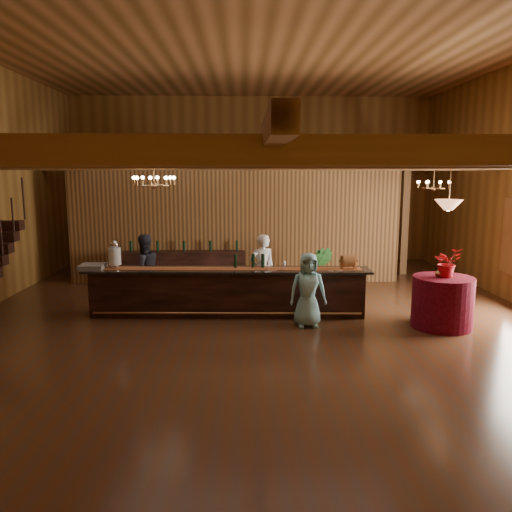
{
  "coord_description": "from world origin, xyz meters",
  "views": [
    {
      "loc": [
        -0.26,
        -10.1,
        3.0
      ],
      "look_at": [
        0.01,
        0.66,
        1.2
      ],
      "focal_mm": 35.0,
      "sensor_mm": 36.0,
      "label": 1
    }
  ],
  "objects_px": {
    "beverage_dispenser": "(115,255)",
    "bartender": "(262,270)",
    "backbar_shelf": "(185,268)",
    "round_table": "(442,302)",
    "chandelier_right": "(434,184)",
    "raffle_drum": "(348,261)",
    "chandelier_left": "(154,181)",
    "guest": "(308,290)",
    "tasting_bar": "(227,292)",
    "pendant_lamp": "(449,205)",
    "staff_second": "(144,270)",
    "floor_plant": "(320,269)"
  },
  "relations": [
    {
      "from": "beverage_dispenser",
      "to": "bartender",
      "type": "xyz_separation_m",
      "value": [
        3.14,
        0.68,
        -0.47
      ]
    },
    {
      "from": "beverage_dispenser",
      "to": "backbar_shelf",
      "type": "height_order",
      "value": "beverage_dispenser"
    },
    {
      "from": "backbar_shelf",
      "to": "bartender",
      "type": "bearing_deg",
      "value": -53.67
    },
    {
      "from": "round_table",
      "to": "chandelier_right",
      "type": "bearing_deg",
      "value": 74.98
    },
    {
      "from": "raffle_drum",
      "to": "chandelier_left",
      "type": "height_order",
      "value": "chandelier_left"
    },
    {
      "from": "round_table",
      "to": "guest",
      "type": "height_order",
      "value": "guest"
    },
    {
      "from": "bartender",
      "to": "backbar_shelf",
      "type": "bearing_deg",
      "value": -64.77
    },
    {
      "from": "tasting_bar",
      "to": "round_table",
      "type": "distance_m",
      "value": 4.34
    },
    {
      "from": "backbar_shelf",
      "to": "pendant_lamp",
      "type": "bearing_deg",
      "value": -42.12
    },
    {
      "from": "raffle_drum",
      "to": "chandelier_right",
      "type": "xyz_separation_m",
      "value": [
        2.42,
        1.87,
        1.55
      ]
    },
    {
      "from": "beverage_dispenser",
      "to": "staff_second",
      "type": "height_order",
      "value": "staff_second"
    },
    {
      "from": "bartender",
      "to": "staff_second",
      "type": "bearing_deg",
      "value": -16.6
    },
    {
      "from": "backbar_shelf",
      "to": "pendant_lamp",
      "type": "xyz_separation_m",
      "value": [
        5.49,
        -3.97,
        1.95
      ]
    },
    {
      "from": "raffle_drum",
      "to": "chandelier_right",
      "type": "height_order",
      "value": "chandelier_right"
    },
    {
      "from": "tasting_bar",
      "to": "raffle_drum",
      "type": "bearing_deg",
      "value": -1.05
    },
    {
      "from": "beverage_dispenser",
      "to": "chandelier_right",
      "type": "distance_m",
      "value": 7.64
    },
    {
      "from": "pendant_lamp",
      "to": "bartender",
      "type": "xyz_separation_m",
      "value": [
        -3.47,
        1.77,
        -1.58
      ]
    },
    {
      "from": "chandelier_right",
      "to": "guest",
      "type": "xyz_separation_m",
      "value": [
        -3.35,
        -2.57,
        -1.99
      ]
    },
    {
      "from": "chandelier_right",
      "to": "staff_second",
      "type": "xyz_separation_m",
      "value": [
        -6.86,
        -0.96,
        -1.9
      ]
    },
    {
      "from": "bartender",
      "to": "staff_second",
      "type": "height_order",
      "value": "staff_second"
    },
    {
      "from": "backbar_shelf",
      "to": "bartender",
      "type": "relative_size",
      "value": 1.98
    },
    {
      "from": "beverage_dispenser",
      "to": "bartender",
      "type": "distance_m",
      "value": 3.25
    },
    {
      "from": "raffle_drum",
      "to": "chandelier_left",
      "type": "xyz_separation_m",
      "value": [
        -3.9,
        -0.48,
        1.67
      ]
    },
    {
      "from": "chandelier_left",
      "to": "tasting_bar",
      "type": "bearing_deg",
      "value": 24.27
    },
    {
      "from": "tasting_bar",
      "to": "beverage_dispenser",
      "type": "bearing_deg",
      "value": 178.82
    },
    {
      "from": "tasting_bar",
      "to": "bartender",
      "type": "xyz_separation_m",
      "value": [
        0.76,
        0.81,
        0.31
      ]
    },
    {
      "from": "chandelier_right",
      "to": "bartender",
      "type": "relative_size",
      "value": 0.49
    },
    {
      "from": "raffle_drum",
      "to": "pendant_lamp",
      "type": "distance_m",
      "value": 2.25
    },
    {
      "from": "tasting_bar",
      "to": "backbar_shelf",
      "type": "xyz_separation_m",
      "value": [
        -1.26,
        3.01,
        -0.05
      ]
    },
    {
      "from": "round_table",
      "to": "guest",
      "type": "relative_size",
      "value": 0.79
    },
    {
      "from": "beverage_dispenser",
      "to": "round_table",
      "type": "relative_size",
      "value": 0.52
    },
    {
      "from": "tasting_bar",
      "to": "backbar_shelf",
      "type": "relative_size",
      "value": 1.86
    },
    {
      "from": "backbar_shelf",
      "to": "pendant_lamp",
      "type": "distance_m",
      "value": 7.05
    },
    {
      "from": "backbar_shelf",
      "to": "bartender",
      "type": "height_order",
      "value": "bartender"
    },
    {
      "from": "floor_plant",
      "to": "chandelier_left",
      "type": "bearing_deg",
      "value": -142.78
    },
    {
      "from": "beverage_dispenser",
      "to": "chandelier_left",
      "type": "xyz_separation_m",
      "value": [
        1.01,
        -0.75,
        1.56
      ]
    },
    {
      "from": "tasting_bar",
      "to": "floor_plant",
      "type": "height_order",
      "value": "floor_plant"
    },
    {
      "from": "tasting_bar",
      "to": "chandelier_right",
      "type": "distance_m",
      "value": 5.69
    },
    {
      "from": "raffle_drum",
      "to": "chandelier_right",
      "type": "relative_size",
      "value": 0.42
    },
    {
      "from": "chandelier_left",
      "to": "staff_second",
      "type": "relative_size",
      "value": 0.49
    },
    {
      "from": "chandelier_left",
      "to": "floor_plant",
      "type": "height_order",
      "value": "chandelier_left"
    },
    {
      "from": "tasting_bar",
      "to": "beverage_dispenser",
      "type": "height_order",
      "value": "beverage_dispenser"
    },
    {
      "from": "pendant_lamp",
      "to": "round_table",
      "type": "bearing_deg",
      "value": 0.0
    },
    {
      "from": "raffle_drum",
      "to": "pendant_lamp",
      "type": "bearing_deg",
      "value": -25.83
    },
    {
      "from": "bartender",
      "to": "round_table",
      "type": "bearing_deg",
      "value": 135.61
    },
    {
      "from": "tasting_bar",
      "to": "pendant_lamp",
      "type": "height_order",
      "value": "pendant_lamp"
    },
    {
      "from": "beverage_dispenser",
      "to": "guest",
      "type": "distance_m",
      "value": 4.14
    },
    {
      "from": "staff_second",
      "to": "round_table",
      "type": "bearing_deg",
      "value": 130.51
    },
    {
      "from": "chandelier_left",
      "to": "chandelier_right",
      "type": "relative_size",
      "value": 1.0
    },
    {
      "from": "tasting_bar",
      "to": "beverage_dispenser",
      "type": "distance_m",
      "value": 2.51
    }
  ]
}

